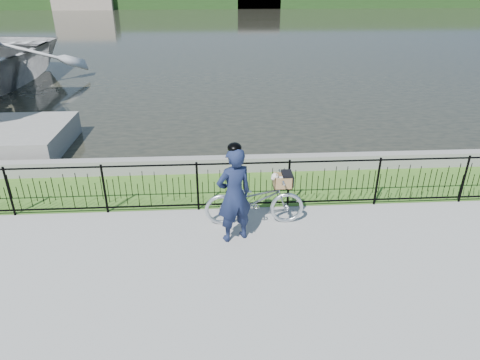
{
  "coord_description": "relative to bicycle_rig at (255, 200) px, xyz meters",
  "views": [
    {
      "loc": [
        -0.58,
        -6.73,
        4.8
      ],
      "look_at": [
        -0.11,
        1.0,
        1.0
      ],
      "focal_mm": 32.0,
      "sensor_mm": 36.0,
      "label": 1
    }
  ],
  "objects": [
    {
      "name": "fence",
      "position": [
        -0.2,
        0.63,
        0.03
      ],
      "size": [
        14.0,
        0.06,
        1.15
      ],
      "primitive_type": null,
      "color": "black",
      "rests_on": "ground"
    },
    {
      "name": "quay_wall",
      "position": [
        -0.2,
        2.63,
        -0.35
      ],
      "size": [
        60.0,
        0.3,
        0.4
      ],
      "primitive_type": "cube",
      "color": "gray",
      "rests_on": "ground"
    },
    {
      "name": "ground",
      "position": [
        -0.2,
        -0.97,
        -0.55
      ],
      "size": [
        120.0,
        120.0,
        0.0
      ],
      "primitive_type": "plane",
      "color": "#969590",
      "rests_on": "ground"
    },
    {
      "name": "water",
      "position": [
        -0.2,
        32.03,
        -0.55
      ],
      "size": [
        120.0,
        120.0,
        0.0
      ],
      "primitive_type": "plane",
      "color": "#28281E",
      "rests_on": "ground"
    },
    {
      "name": "cyclist",
      "position": [
        -0.45,
        -0.56,
        0.44
      ],
      "size": [
        0.83,
        0.7,
        2.02
      ],
      "color": "#161F3E",
      "rests_on": "ground"
    },
    {
      "name": "bicycle_rig",
      "position": [
        0.0,
        0.0,
        0.0
      ],
      "size": [
        2.06,
        0.72,
        1.18
      ],
      "color": "silver",
      "rests_on": "ground"
    },
    {
      "name": "grass_strip",
      "position": [
        -0.2,
        1.63,
        -0.54
      ],
      "size": [
        60.0,
        2.0,
        0.01
      ],
      "primitive_type": "cube",
      "color": "#426F22",
      "rests_on": "ground"
    }
  ]
}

